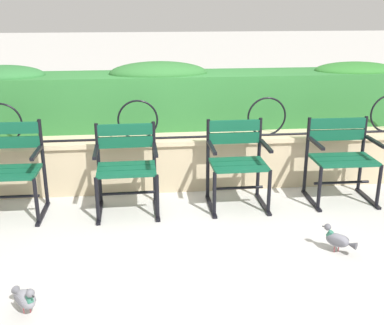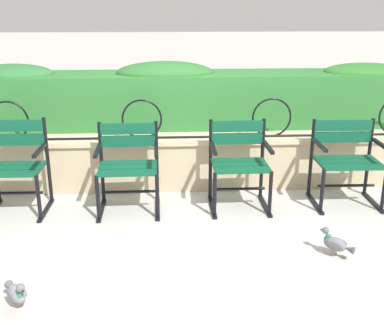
# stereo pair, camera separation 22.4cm
# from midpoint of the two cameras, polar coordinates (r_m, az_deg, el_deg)

# --- Properties ---
(ground_plane) EXTENTS (60.00, 60.00, 0.00)m
(ground_plane) POSITION_cam_midpoint_polar(r_m,az_deg,el_deg) (4.35, -1.28, -7.47)
(ground_plane) COLOR #B7B5AF
(stone_wall) EXTENTS (7.93, 0.41, 0.57)m
(stone_wall) POSITION_cam_midpoint_polar(r_m,az_deg,el_deg) (5.13, -2.26, 0.14)
(stone_wall) COLOR tan
(stone_wall) RESTS_ON ground
(iron_arch_fence) EXTENTS (7.38, 0.02, 0.42)m
(iron_arch_fence) POSITION_cam_midpoint_polar(r_m,az_deg,el_deg) (4.92, -6.76, 4.70)
(iron_arch_fence) COLOR black
(iron_arch_fence) RESTS_ON stone_wall
(hedge_row) EXTENTS (7.78, 0.69, 0.73)m
(hedge_row) POSITION_cam_midpoint_polar(r_m,az_deg,el_deg) (5.47, -2.88, 7.98)
(hedge_row) COLOR #2D7033
(hedge_row) RESTS_ON stone_wall
(park_chair_leftmost) EXTENTS (0.57, 0.53, 0.88)m
(park_chair_leftmost) POSITION_cam_midpoint_polar(r_m,az_deg,el_deg) (4.76, -22.26, -0.54)
(park_chair_leftmost) COLOR #0F4C33
(park_chair_leftmost) RESTS_ON ground
(park_chair_centre_left) EXTENTS (0.59, 0.53, 0.83)m
(park_chair_centre_left) POSITION_cam_midpoint_polar(r_m,az_deg,el_deg) (4.55, -9.32, -0.32)
(park_chair_centre_left) COLOR #0F4C33
(park_chair_centre_left) RESTS_ON ground
(park_chair_centre_right) EXTENTS (0.57, 0.52, 0.84)m
(park_chair_centre_right) POSITION_cam_midpoint_polar(r_m,az_deg,el_deg) (4.63, 4.07, 0.22)
(park_chair_centre_right) COLOR #0F4C33
(park_chair_centre_right) RESTS_ON ground
(park_chair_rightmost) EXTENTS (0.65, 0.53, 0.82)m
(park_chair_rightmost) POSITION_cam_midpoint_polar(r_m,az_deg,el_deg) (4.95, 16.32, 0.77)
(park_chair_rightmost) COLOR #0F4C33
(park_chair_rightmost) RESTS_ON ground
(pigeon_near_chairs) EXTENTS (0.24, 0.23, 0.22)m
(pigeon_near_chairs) POSITION_cam_midpoint_polar(r_m,az_deg,el_deg) (3.99, 15.67, -8.97)
(pigeon_near_chairs) COLOR slate
(pigeon_near_chairs) RESTS_ON ground
(pigeon_far_side) EXTENTS (0.21, 0.25, 0.22)m
(pigeon_far_side) POSITION_cam_midpoint_polar(r_m,az_deg,el_deg) (3.39, -21.35, -15.01)
(pigeon_far_side) COLOR gray
(pigeon_far_side) RESTS_ON ground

